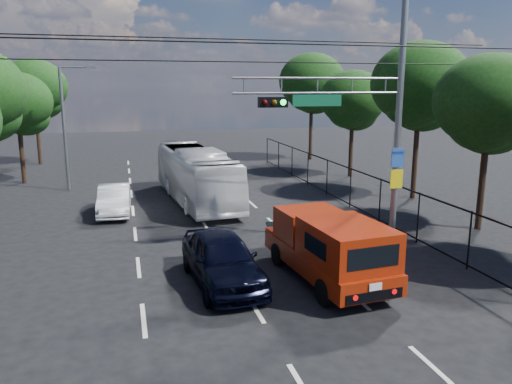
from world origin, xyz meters
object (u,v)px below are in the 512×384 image
object	(u,v)px
navy_hatchback	(222,259)
white_bus	(196,175)
red_pickup	(328,246)
white_van	(114,200)
signal_mast	(369,107)

from	to	relation	value
navy_hatchback	white_bus	size ratio (longest dim) A/B	0.46
red_pickup	white_bus	world-z (taller)	white_bus
white_van	red_pickup	bearing A→B (deg)	-55.67
signal_mast	white_bus	size ratio (longest dim) A/B	0.94
red_pickup	white_bus	bearing A→B (deg)	101.43
navy_hatchback	white_van	distance (m)	10.29
red_pickup	navy_hatchback	bearing A→B (deg)	169.64
red_pickup	white_bus	xyz separation A→B (m)	(-2.41, 11.93, 0.29)
signal_mast	white_bus	world-z (taller)	signal_mast
signal_mast	red_pickup	bearing A→B (deg)	-133.76
red_pickup	navy_hatchback	size ratio (longest dim) A/B	1.24
red_pickup	navy_hatchback	xyz separation A→B (m)	(-3.25, 0.59, -0.32)
red_pickup	white_van	world-z (taller)	red_pickup
signal_mast	white_van	distance (m)	12.76
navy_hatchback	white_van	world-z (taller)	navy_hatchback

